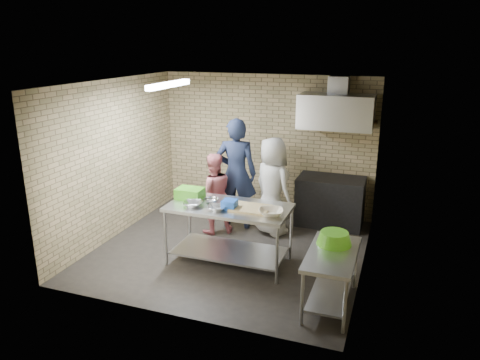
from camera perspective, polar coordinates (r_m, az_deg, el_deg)
name	(u,v)px	position (r m, az deg, el deg)	size (l,w,h in m)	color
floor	(230,249)	(7.62, -1.23, -8.65)	(4.20, 4.20, 0.00)	black
ceiling	(229,83)	(6.89, -1.37, 12.04)	(4.20, 4.20, 0.00)	black
back_wall	(266,144)	(8.97, 3.30, 4.44)	(4.20, 0.06, 2.70)	tan
front_wall	(168,215)	(5.41, -8.93, -4.27)	(4.20, 0.06, 2.70)	tan
left_wall	(115,159)	(8.11, -15.31, 2.50)	(0.06, 4.00, 2.70)	tan
right_wall	(368,184)	(6.70, 15.70, -0.52)	(0.06, 4.00, 2.70)	tan
prep_table	(229,234)	(7.04, -1.37, -6.76)	(1.84, 0.92, 0.92)	silver
side_counter	(331,279)	(6.09, 11.23, -11.99)	(0.60, 1.20, 0.75)	silver
stove	(330,201)	(8.62, 11.17, -2.63)	(1.20, 0.70, 0.90)	black
range_hood	(336,112)	(8.27, 11.87, 8.32)	(1.30, 0.60, 0.60)	silver
hood_duct	(339,85)	(8.37, 12.21, 11.51)	(0.35, 0.30, 0.30)	#A5A8AD
wall_shelf	(354,121)	(8.45, 14.01, 7.12)	(0.80, 0.20, 0.04)	#3F2B19
fluorescent_fixture	(169,85)	(7.32, -8.85, 11.66)	(0.10, 1.25, 0.08)	white
green_crate	(190,193)	(7.21, -6.25, -1.66)	(0.41, 0.31, 0.16)	#3E9E1D
blue_tub	(230,204)	(6.74, -1.31, -3.05)	(0.20, 0.20, 0.13)	blue
cutting_board	(251,208)	(6.73, 1.33, -3.53)	(0.56, 0.43, 0.03)	tan
mixing_bowl_a	(193,204)	(6.87, -5.90, -3.01)	(0.29, 0.29, 0.07)	#ADAEB3
mixing_bowl_b	(212,200)	(7.01, -3.54, -2.56)	(0.22, 0.22, 0.07)	#B3B6BA
mixing_bowl_c	(217,208)	(6.70, -2.88, -3.50)	(0.26, 0.26, 0.06)	silver
ceramic_bowl	(271,212)	(6.51, 3.89, -4.03)	(0.35, 0.35, 0.09)	beige
green_basin	(334,238)	(6.11, 11.66, -7.10)	(0.46, 0.46, 0.17)	#59C626
bottle_red	(340,114)	(8.46, 12.37, 8.00)	(0.07, 0.07, 0.18)	#B22619
man_navy	(236,174)	(8.19, -0.49, 0.78)	(0.73, 0.48, 2.02)	black
woman_pink	(213,194)	(8.04, -3.37, -1.70)	(0.70, 0.55, 1.44)	#CF6D76
woman_white	(272,186)	(7.98, 4.07, -0.79)	(0.84, 0.55, 1.73)	silver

